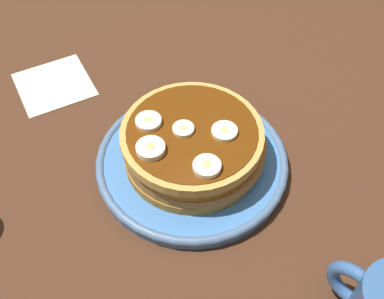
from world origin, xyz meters
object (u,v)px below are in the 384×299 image
at_px(pancake_stack, 193,144).
at_px(banana_slice_2, 149,122).
at_px(banana_slice_0, 183,129).
at_px(banana_slice_4, 151,149).
at_px(plate, 192,161).
at_px(banana_slice_1, 207,167).
at_px(napkin, 54,84).
at_px(banana_slice_3, 224,131).

xyz_separation_m(pancake_stack, banana_slice_2, (0.05, 0.03, 0.03)).
relative_size(banana_slice_0, banana_slice_4, 0.77).
distance_m(plate, banana_slice_4, 0.09).
bearing_deg(banana_slice_4, banana_slice_2, -40.41).
distance_m(banana_slice_0, banana_slice_2, 0.05).
xyz_separation_m(banana_slice_1, napkin, (0.32, -0.00, -0.07)).
bearing_deg(napkin, banana_slice_0, -174.92).
bearing_deg(banana_slice_3, plate, 38.14).
bearing_deg(napkin, banana_slice_1, 179.79).
xyz_separation_m(pancake_stack, banana_slice_0, (0.01, 0.01, 0.03)).
xyz_separation_m(plate, banana_slice_2, (0.05, 0.03, 0.06)).
xyz_separation_m(banana_slice_2, banana_slice_4, (-0.03, 0.03, 0.00)).
bearing_deg(plate, banana_slice_1, 149.31).
xyz_separation_m(banana_slice_3, banana_slice_4, (0.05, 0.08, 0.00)).
height_order(plate, pancake_stack, pancake_stack).
distance_m(plate, banana_slice_1, 0.09).
bearing_deg(banana_slice_0, pancake_stack, -133.95).
relative_size(plate, napkin, 2.35).
distance_m(plate, banana_slice_0, 0.07).
relative_size(plate, pancake_stack, 1.35).
bearing_deg(banana_slice_2, banana_slice_4, 139.59).
height_order(plate, banana_slice_1, banana_slice_1).
height_order(banana_slice_1, banana_slice_4, same).
distance_m(banana_slice_2, napkin, 0.23).
bearing_deg(banana_slice_4, banana_slice_3, -119.16).
height_order(pancake_stack, banana_slice_2, banana_slice_2).
bearing_deg(pancake_stack, banana_slice_4, 76.51).
bearing_deg(banana_slice_4, pancake_stack, -103.49).
height_order(banana_slice_2, banana_slice_3, banana_slice_2).
height_order(banana_slice_0, banana_slice_4, banana_slice_4).
distance_m(banana_slice_3, banana_slice_4, 0.09).
bearing_deg(plate, banana_slice_0, 39.61).
bearing_deg(banana_slice_4, banana_slice_0, -96.65).
height_order(banana_slice_4, napkin, banana_slice_4).
relative_size(banana_slice_4, napkin, 0.32).
height_order(banana_slice_2, banana_slice_4, banana_slice_4).
bearing_deg(banana_slice_2, banana_slice_3, -146.68).
xyz_separation_m(banana_slice_1, banana_slice_2, (0.10, -0.00, -0.00)).
bearing_deg(banana_slice_0, banana_slice_1, 158.20).
relative_size(pancake_stack, napkin, 1.74).
height_order(banana_slice_3, napkin, banana_slice_3).
bearing_deg(napkin, plate, -173.63).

